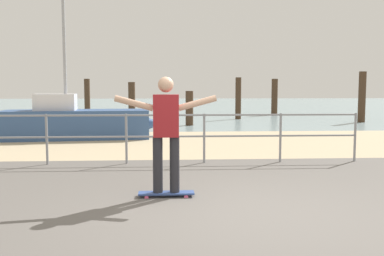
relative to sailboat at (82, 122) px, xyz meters
name	(u,v)px	position (x,y,z in m)	size (l,w,h in m)	color
ground_plane	(252,242)	(3.50, -9.18, -0.52)	(24.00, 10.00, 0.04)	#605B56
beach_strip	(197,143)	(3.50, -1.18, -0.52)	(24.00, 6.00, 0.04)	tan
sea_surface	(176,105)	(3.50, 26.82, -0.52)	(72.00, 50.00, 0.04)	#849EA3
railing_fence	(87,131)	(1.00, -4.58, 0.17)	(11.32, 0.05, 1.05)	gray
sailboat	(82,122)	(0.00, 0.00, 0.00)	(5.03, 1.83, 5.38)	#335184
skateboard	(166,193)	(2.62, -7.34, -0.46)	(0.80, 0.21, 0.08)	#334C8C
skateboarder	(166,128)	(2.62, -7.34, 0.49)	(1.45, 0.22, 1.65)	#26262B
groyne_post_0	(87,98)	(-1.73, 10.49, 0.52)	(0.31, 0.31, 2.09)	#422D1E
groyne_post_1	(132,101)	(0.93, 7.75, 0.41)	(0.34, 0.34, 1.87)	#422D1E
groyne_post_2	(189,108)	(3.58, 4.45, 0.21)	(0.32, 0.32, 1.46)	#422D1E
groyne_post_3	(238,98)	(6.24, 8.01, 0.53)	(0.29, 0.29, 2.11)	#422D1E
groyne_post_4	(275,97)	(8.90, 11.16, 0.53)	(0.36, 0.36, 2.11)	#422D1E
groyne_post_5	(362,97)	(11.55, 5.68, 0.64)	(0.33, 0.33, 2.33)	#422D1E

